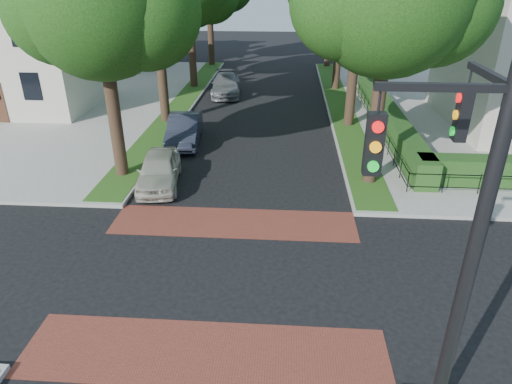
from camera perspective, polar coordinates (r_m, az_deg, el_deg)
ground at (r=14.34m, az=-4.21°, el=-10.27°), size 120.00×120.00×0.00m
crosswalk_far at (r=16.99m, az=-2.76°, el=-3.85°), size 9.00×2.20×0.01m
crosswalk_near at (r=11.95m, az=-6.40°, el=-19.37°), size 9.00×2.20×0.01m
grass_strip_ne at (r=31.82m, az=10.45°, el=10.59°), size 1.60×29.80×0.02m
grass_strip_nw at (r=32.43m, az=-9.23°, el=10.98°), size 1.60×29.80×0.02m
tree_left_near at (r=20.01m, az=-18.54°, el=21.44°), size 7.50×6.45×10.20m
hedge_main_road at (r=28.13m, az=16.06°, el=9.20°), size 1.00×18.00×1.20m
fence_main_road at (r=28.02m, az=14.40°, el=9.01°), size 0.06×18.00×0.90m
house_left_near at (r=34.29m, az=-27.81°, el=17.61°), size 10.00×9.00×10.14m
house_left_far at (r=46.84m, az=-19.02°, el=20.68°), size 10.00×9.00×10.14m
traffic_signal at (r=8.52m, az=24.55°, el=-2.90°), size 2.17×2.00×8.00m
parked_car_front at (r=20.05m, az=-12.05°, el=2.74°), size 2.28×4.40×1.43m
parked_car_middle at (r=24.82m, az=-8.96°, el=7.71°), size 2.05×4.74×1.52m
parked_car_rear at (r=34.68m, az=-3.76°, el=13.22°), size 2.50×5.23×1.47m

